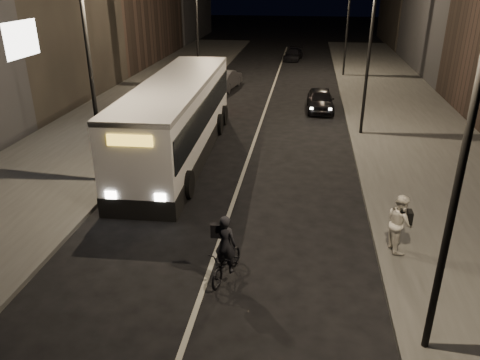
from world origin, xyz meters
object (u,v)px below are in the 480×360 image
(city_bus, at_px, (178,115))
(cyclist_on_bicycle, at_px, (226,257))
(streetlight_right_far, at_px, (345,10))
(streetlight_left_far, at_px, (200,14))
(streetlight_right_near, at_px, (454,131))
(streetlight_right_mid, at_px, (366,33))
(car_near, at_px, (320,100))
(streetlight_left_near, at_px, (95,53))
(car_far, at_px, (293,54))
(car_mid, at_px, (225,79))
(pedestrian_woman, at_px, (400,223))

(city_bus, height_order, cyclist_on_bicycle, city_bus)
(streetlight_right_far, distance_m, cyclist_on_bicycle, 30.57)
(streetlight_right_far, height_order, streetlight_left_far, same)
(streetlight_right_near, xyz_separation_m, streetlight_right_mid, (0.00, 16.00, 0.00))
(car_near, bearing_deg, streetlight_left_near, -126.27)
(city_bus, xyz_separation_m, car_far, (4.43, 28.02, -1.40))
(streetlight_left_near, relative_size, car_mid, 1.81)
(city_bus, height_order, car_near, city_bus)
(streetlight_right_near, relative_size, city_bus, 0.60)
(city_bus, bearing_deg, streetlight_right_far, 64.93)
(city_bus, relative_size, car_far, 3.50)
(streetlight_right_near, bearing_deg, streetlight_left_far, 112.30)
(streetlight_right_mid, relative_size, car_far, 2.11)
(streetlight_left_near, height_order, car_far, streetlight_left_near)
(streetlight_left_far, xyz_separation_m, car_far, (6.39, 13.84, -4.80))
(car_mid, bearing_deg, streetlight_left_near, 92.03)
(streetlight_right_far, height_order, streetlight_left_near, same)
(streetlight_right_mid, height_order, car_mid, streetlight_right_mid)
(streetlight_left_near, distance_m, car_mid, 18.67)
(streetlight_right_near, relative_size, streetlight_right_mid, 1.00)
(streetlight_right_mid, distance_m, car_mid, 14.19)
(streetlight_right_mid, xyz_separation_m, car_near, (-1.84, 4.83, -4.67))
(car_mid, bearing_deg, cyclist_on_bicycle, 107.43)
(city_bus, xyz_separation_m, car_near, (6.85, 9.01, -1.26))
(streetlight_left_far, bearing_deg, car_near, -30.38)
(streetlight_right_mid, height_order, cyclist_on_bicycle, streetlight_right_mid)
(pedestrian_woman, relative_size, car_far, 0.48)
(streetlight_left_far, bearing_deg, streetlight_left_near, -90.00)
(car_mid, bearing_deg, city_bus, 98.46)
(streetlight_left_far, bearing_deg, streetlight_right_mid, -43.16)
(pedestrian_woman, bearing_deg, streetlight_right_mid, -12.76)
(streetlight_right_near, distance_m, car_far, 40.35)
(cyclist_on_bicycle, xyz_separation_m, pedestrian_woman, (5.04, 2.04, 0.39))
(streetlight_right_far, height_order, city_bus, streetlight_right_far)
(streetlight_left_far, xyz_separation_m, city_bus, (1.96, -14.18, -3.40))
(streetlight_right_near, xyz_separation_m, streetlight_right_far, (0.00, 32.00, 0.00))
(streetlight_left_near, distance_m, car_far, 32.83)
(streetlight_right_near, relative_size, streetlight_right_far, 1.00)
(streetlight_right_mid, relative_size, car_mid, 1.81)
(cyclist_on_bicycle, distance_m, car_near, 18.89)
(streetlight_left_near, relative_size, cyclist_on_bicycle, 3.86)
(city_bus, bearing_deg, car_mid, 89.19)
(pedestrian_woman, bearing_deg, car_near, -6.82)
(streetlight_right_mid, relative_size, streetlight_left_near, 1.00)
(car_far, bearing_deg, car_mid, -101.08)
(cyclist_on_bicycle, bearing_deg, streetlight_left_far, 119.21)
(car_near, xyz_separation_m, car_mid, (-7.09, 5.18, 0.05))
(streetlight_right_mid, height_order, pedestrian_woman, streetlight_right_mid)
(car_mid, xyz_separation_m, car_far, (4.66, 13.83, -0.18))
(streetlight_left_near, height_order, car_near, streetlight_left_near)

